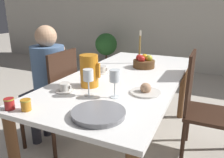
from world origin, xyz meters
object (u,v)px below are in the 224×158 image
object	(u,v)px
person_seated	(47,77)
red_pitcher	(89,71)
teacup_near_person	(65,88)
jam_jar_amber	(26,104)
wine_glass_water	(88,76)
wine_glass_juice	(115,77)
jam_jar_red	(9,103)
teacup_across	(102,70)
potted_plant	(106,46)
candlestick_tall	(140,51)
chair_person_side	(55,99)
bread_plate	(146,91)
serving_tray	(98,113)
chair_opposite	(202,105)
fruit_bowl	(144,62)

from	to	relation	value
person_seated	red_pitcher	world-z (taller)	person_seated
teacup_near_person	jam_jar_amber	distance (m)	0.34
wine_glass_water	teacup_near_person	world-z (taller)	wine_glass_water
person_seated	teacup_near_person	xyz separation A→B (m)	(0.48, -0.36, 0.09)
wine_glass_water	wine_glass_juice	distance (m)	0.17
red_pitcher	jam_jar_red	bearing A→B (deg)	-112.05
teacup_across	potted_plant	bearing A→B (deg)	115.50
jam_jar_red	candlestick_tall	size ratio (longest dim) A/B	0.19
red_pitcher	potted_plant	size ratio (longest dim) A/B	0.29
chair_person_side	potted_plant	distance (m)	2.94
candlestick_tall	person_seated	bearing A→B (deg)	-136.78
chair_person_side	teacup_near_person	bearing A→B (deg)	-131.60
chair_person_side	bread_plate	distance (m)	0.95
red_pitcher	jam_jar_red	xyz separation A→B (m)	(-0.21, -0.53, -0.08)
wine_glass_water	jam_jar_amber	world-z (taller)	wine_glass_water
bread_plate	wine_glass_juice	bearing A→B (deg)	-136.65
person_seated	serving_tray	bearing A→B (deg)	-124.41
red_pitcher	wine_glass_water	size ratio (longest dim) A/B	1.31
wine_glass_water	bread_plate	bearing A→B (deg)	30.64
chair_person_side	jam_jar_amber	distance (m)	0.82
wine_glass_juice	serving_tray	world-z (taller)	wine_glass_juice
potted_plant	chair_person_side	bearing A→B (deg)	-73.22
chair_person_side	teacup_across	bearing A→B (deg)	-65.76
chair_opposite	chair_person_side	bearing A→B (deg)	-71.21
potted_plant	teacup_near_person	bearing A→B (deg)	-68.68
chair_opposite	teacup_near_person	distance (m)	1.19
chair_person_side	jam_jar_red	world-z (taller)	chair_person_side
wine_glass_water	teacup_near_person	size ratio (longest dim) A/B	1.39
red_pitcher	potted_plant	world-z (taller)	red_pitcher
person_seated	candlestick_tall	size ratio (longest dim) A/B	3.45
serving_tray	potted_plant	size ratio (longest dim) A/B	0.37
potted_plant	chair_opposite	bearing A→B (deg)	-48.64
chair_person_side	teacup_across	xyz separation A→B (m)	(0.41, 0.18, 0.28)
wine_glass_water	serving_tray	bearing A→B (deg)	-49.80
fruit_bowl	wine_glass_juice	bearing A→B (deg)	-86.37
red_pitcher	jam_jar_red	size ratio (longest dim) A/B	3.59
bread_plate	fruit_bowl	bearing A→B (deg)	107.86
chair_person_side	bread_plate	world-z (taller)	chair_person_side
jam_jar_amber	jam_jar_red	distance (m)	0.10
serving_tray	bread_plate	world-z (taller)	bread_plate
teacup_near_person	teacup_across	distance (m)	0.52
red_pitcher	jam_jar_amber	distance (m)	0.52
teacup_near_person	chair_person_side	bearing A→B (deg)	138.40
person_seated	teacup_near_person	distance (m)	0.60
wine_glass_juice	jam_jar_amber	world-z (taller)	wine_glass_juice
teacup_across	jam_jar_amber	size ratio (longest dim) A/B	1.96
person_seated	wine_glass_water	xyz separation A→B (m)	(0.66, -0.36, 0.20)
red_pitcher	jam_jar_red	world-z (taller)	red_pitcher
serving_tray	jam_jar_amber	distance (m)	0.42
wine_glass_water	potted_plant	world-z (taller)	wine_glass_water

